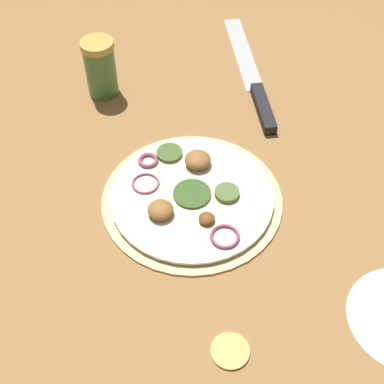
% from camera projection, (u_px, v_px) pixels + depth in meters
% --- Properties ---
extents(ground_plane, '(3.00, 3.00, 0.00)m').
position_uv_depth(ground_plane, '(192.00, 200.00, 0.77)').
color(ground_plane, '#9E703F').
extents(pizza, '(0.26, 0.26, 0.03)m').
position_uv_depth(pizza, '(191.00, 196.00, 0.77)').
color(pizza, beige).
rests_on(pizza, ground_plane).
extents(knife, '(0.12, 0.34, 0.02)m').
position_uv_depth(knife, '(256.00, 89.00, 0.93)').
color(knife, silver).
rests_on(knife, ground_plane).
extents(spice_jar, '(0.05, 0.05, 0.10)m').
position_uv_depth(spice_jar, '(100.00, 68.00, 0.89)').
color(spice_jar, '#4C7F42').
rests_on(spice_jar, ground_plane).
extents(loose_cap, '(0.05, 0.05, 0.01)m').
position_uv_depth(loose_cap, '(230.00, 350.00, 0.62)').
color(loose_cap, gold).
rests_on(loose_cap, ground_plane).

